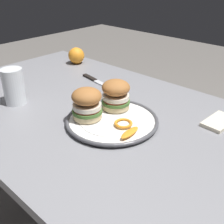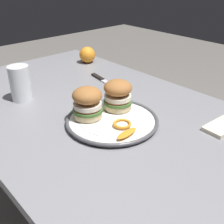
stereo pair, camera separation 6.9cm
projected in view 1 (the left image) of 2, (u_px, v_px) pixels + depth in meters
dining_table at (104, 139)px, 1.00m from camera, size 1.46×0.80×0.75m
dinner_plate at (112, 120)px, 0.89m from camera, size 0.30×0.30×0.02m
sandwich_half_left at (88, 103)px, 0.87m from camera, size 0.11×0.11×0.10m
sandwich_half_right at (116, 94)px, 0.93m from camera, size 0.11×0.11×0.10m
orange_peel_curled at (123, 123)px, 0.85m from camera, size 0.06×0.06×0.01m
orange_peel_strip_long at (130, 132)px, 0.81m from camera, size 0.03×0.08×0.01m
drinking_glass at (14, 88)px, 1.00m from camera, size 0.08×0.08×0.13m
whole_orange at (76, 56)px, 1.42m from camera, size 0.08×0.08×0.08m
table_knife at (96, 81)px, 1.21m from camera, size 0.22×0.05×0.01m
folded_napkin at (219, 122)px, 0.89m from camera, size 0.08×0.13×0.01m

